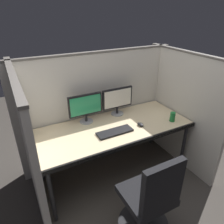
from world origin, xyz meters
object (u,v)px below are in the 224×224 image
(desk, at_px, (114,131))
(soda_can, at_px, (173,117))
(monitor_left, at_px, (85,107))
(monitor_right, at_px, (117,100))
(office_chair, at_px, (149,206))
(computer_mouse, at_px, (140,124))
(keyboard_main, at_px, (115,132))

(desk, bearing_deg, soda_can, -16.11)
(monitor_left, relative_size, monitor_right, 1.00)
(desk, xyz_separation_m, monitor_left, (-0.25, 0.28, 0.27))
(monitor_left, xyz_separation_m, monitor_right, (0.45, 0.01, 0.00))
(desk, height_order, soda_can, soda_can)
(office_chair, relative_size, monitor_left, 2.27)
(office_chair, distance_m, soda_can, 1.15)
(office_chair, distance_m, monitor_right, 1.34)
(monitor_left, distance_m, computer_mouse, 0.71)
(keyboard_main, distance_m, soda_can, 0.79)
(desk, distance_m, office_chair, 0.94)
(keyboard_main, bearing_deg, soda_can, -7.24)
(office_chair, height_order, keyboard_main, office_chair)
(computer_mouse, xyz_separation_m, soda_can, (0.43, -0.09, 0.04))
(keyboard_main, distance_m, computer_mouse, 0.36)
(monitor_right, height_order, computer_mouse, monitor_right)
(computer_mouse, height_order, soda_can, soda_can)
(keyboard_main, bearing_deg, desk, 64.15)
(office_chair, bearing_deg, soda_can, 34.74)
(keyboard_main, relative_size, computer_mouse, 4.48)
(keyboard_main, bearing_deg, office_chair, -93.80)
(monitor_left, bearing_deg, monitor_right, 0.76)
(office_chair, xyz_separation_m, monitor_left, (-0.15, 1.16, 0.59))
(desk, bearing_deg, office_chair, -96.81)
(monitor_left, relative_size, computer_mouse, 4.48)
(desk, bearing_deg, keyboard_main, -115.85)
(office_chair, xyz_separation_m, monitor_right, (0.31, 1.17, 0.59))
(keyboard_main, bearing_deg, monitor_right, 57.47)
(computer_mouse, bearing_deg, keyboard_main, 178.88)
(desk, height_order, monitor_right, monitor_right)
(desk, xyz_separation_m, office_chair, (-0.10, -0.88, -0.33))
(keyboard_main, relative_size, soda_can, 3.52)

